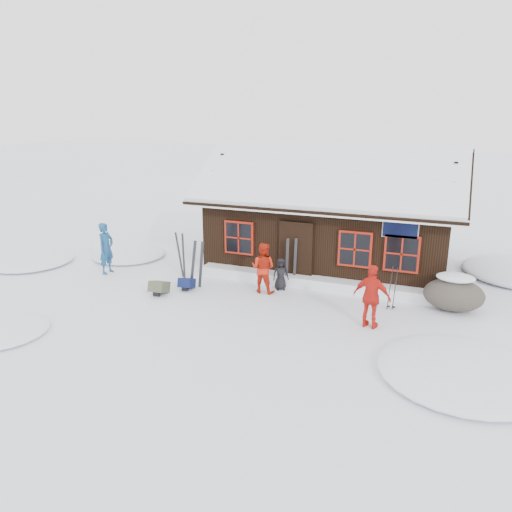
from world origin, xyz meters
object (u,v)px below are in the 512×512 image
object	(u,v)px
skier_teal	(106,248)
skier_orange_right	(372,297)
skier_crouched	(281,274)
skier_orange_left	(263,268)
backpack_blue	(187,285)
ski_pair_left	(197,265)
backpack_olive	(159,289)
boulder	(454,294)
ski_poles	(392,289)

from	to	relation	value
skier_teal	skier_orange_right	xyz separation A→B (m)	(9.25, -1.23, -0.04)
skier_orange_right	skier_crouched	xyz separation A→B (m)	(-3.11, 1.86, -0.34)
skier_orange_left	backpack_blue	xyz separation A→B (m)	(-2.33, -0.68, -0.65)
ski_pair_left	backpack_blue	bearing A→B (deg)	-140.35
ski_pair_left	backpack_olive	world-z (taller)	ski_pair_left
backpack_blue	backpack_olive	xyz separation A→B (m)	(-0.58, -0.69, 0.02)
boulder	ski_poles	size ratio (longest dim) A/B	1.26
skier_orange_right	boulder	bearing A→B (deg)	-122.96
ski_poles	backpack_olive	bearing A→B (deg)	-168.65
skier_orange_left	skier_crouched	size ratio (longest dim) A/B	1.56
backpack_blue	ski_pair_left	bearing A→B (deg)	44.15
boulder	backpack_blue	size ratio (longest dim) A/B	3.09
skier_crouched	skier_orange_left	bearing A→B (deg)	-165.96
ski_pair_left	skier_orange_left	bearing A→B (deg)	0.28
skier_crouched	boulder	distance (m)	5.11
backpack_olive	skier_orange_left	bearing A→B (deg)	19.96
skier_teal	skier_orange_right	distance (m)	9.33
skier_teal	skier_orange_left	xyz separation A→B (m)	(5.71, 0.21, -0.10)
skier_crouched	backpack_olive	size ratio (longest dim) A/B	1.68
ski_poles	boulder	bearing A→B (deg)	20.18
backpack_blue	backpack_olive	bearing A→B (deg)	-136.03
skier_teal	ski_poles	xyz separation A→B (m)	(9.62, 0.22, -0.27)
ski_pair_left	ski_poles	distance (m)	6.02
skier_orange_left	ski_pair_left	bearing A→B (deg)	13.35
boulder	ski_pair_left	world-z (taller)	ski_pair_left
ski_pair_left	ski_poles	world-z (taller)	ski_pair_left
skier_orange_left	boulder	world-z (taller)	skier_orange_left
ski_poles	backpack_olive	size ratio (longest dim) A/B	2.16
skier_teal	ski_pair_left	xyz separation A→B (m)	(3.61, -0.18, -0.14)
skier_teal	ski_pair_left	distance (m)	3.62
skier_orange_left	backpack_olive	size ratio (longest dim) A/B	2.61
ski_poles	ski_pair_left	bearing A→B (deg)	-176.21
boulder	backpack_olive	size ratio (longest dim) A/B	2.73
skier_orange_left	ski_poles	xyz separation A→B (m)	(3.91, 0.00, -0.18)
skier_crouched	boulder	world-z (taller)	skier_crouched
ski_pair_left	backpack_blue	xyz separation A→B (m)	(-0.24, -0.28, -0.60)
skier_orange_left	boulder	size ratio (longest dim) A/B	0.96
skier_teal	backpack_blue	xyz separation A→B (m)	(3.38, -0.46, -0.75)
skier_teal	boulder	distance (m)	11.29
skier_teal	backpack_olive	xyz separation A→B (m)	(2.79, -1.15, -0.73)
skier_orange_left	skier_orange_right	bearing A→B (deg)	160.56
skier_orange_right	backpack_olive	size ratio (longest dim) A/B	2.79
skier_crouched	backpack_olive	world-z (taller)	skier_crouched
skier_orange_right	boulder	world-z (taller)	skier_orange_right
ski_pair_left	backpack_olive	xyz separation A→B (m)	(-0.82, -0.97, -0.58)
skier_orange_left	skier_crouched	xyz separation A→B (m)	(0.44, 0.42, -0.28)
skier_crouched	backpack_olive	distance (m)	3.81
ski_poles	backpack_blue	world-z (taller)	ski_poles
skier_crouched	ski_poles	distance (m)	3.50
skier_teal	skier_crouched	distance (m)	6.19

